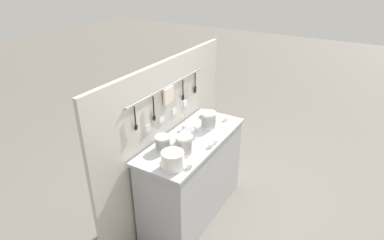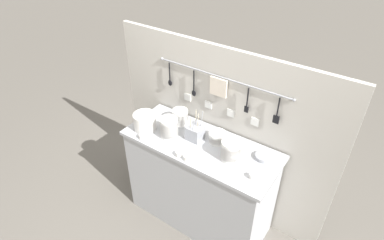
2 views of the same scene
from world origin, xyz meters
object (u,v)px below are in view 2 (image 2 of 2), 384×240
(bowl_stack_nested_right, at_px, (231,150))
(cup_beside_plates, at_px, (179,154))
(cup_back_left, at_px, (187,158))
(bowl_stack_back_corner, at_px, (217,137))
(bowl_stack_tall_left, at_px, (169,128))
(steel_mixing_bowl, at_px, (263,157))
(cutlery_caddy, at_px, (195,132))
(cup_back_right, at_px, (253,176))
(bowl_stack_wide_centre, at_px, (180,117))
(plate_stack, at_px, (145,122))
(cup_front_left, at_px, (142,137))

(bowl_stack_nested_right, bearing_deg, cup_beside_plates, -149.55)
(cup_back_left, bearing_deg, bowl_stack_back_corner, 77.53)
(bowl_stack_tall_left, xyz_separation_m, cup_back_left, (0.30, -0.16, -0.07))
(steel_mixing_bowl, relative_size, cutlery_caddy, 0.48)
(cup_beside_plates, bearing_deg, cup_back_right, 11.04)
(bowl_stack_wide_centre, relative_size, steel_mixing_bowl, 1.11)
(bowl_stack_wide_centre, height_order, cup_back_right, bowl_stack_wide_centre)
(plate_stack, height_order, cup_front_left, plate_stack)
(steel_mixing_bowl, height_order, cup_back_right, cup_back_right)
(bowl_stack_wide_centre, distance_m, bowl_stack_tall_left, 0.22)
(steel_mixing_bowl, height_order, cup_back_left, cup_back_left)
(steel_mixing_bowl, relative_size, cup_front_left, 2.53)
(cup_beside_plates, bearing_deg, bowl_stack_wide_centre, 125.13)
(bowl_stack_tall_left, bearing_deg, cutlery_caddy, 26.30)
(plate_stack, bearing_deg, steel_mixing_bowl, 13.02)
(bowl_stack_tall_left, relative_size, cutlery_caddy, 0.68)
(bowl_stack_nested_right, relative_size, bowl_stack_back_corner, 1.18)
(bowl_stack_tall_left, distance_m, cup_front_left, 0.25)
(bowl_stack_wide_centre, xyz_separation_m, cup_beside_plates, (0.26, -0.37, -0.05))
(steel_mixing_bowl, distance_m, cup_beside_plates, 0.68)
(cutlery_caddy, xyz_separation_m, cup_back_right, (0.62, -0.14, -0.04))
(steel_mixing_bowl, xyz_separation_m, cutlery_caddy, (-0.59, -0.10, 0.05))
(bowl_stack_back_corner, bearing_deg, cup_back_left, -102.47)
(bowl_stack_tall_left, xyz_separation_m, bowl_stack_back_corner, (0.38, 0.18, -0.04))
(plate_stack, relative_size, steel_mixing_bowl, 1.53)
(steel_mixing_bowl, height_order, cup_beside_plates, cup_beside_plates)
(bowl_stack_nested_right, relative_size, cutlery_caddy, 0.64)
(bowl_stack_tall_left, bearing_deg, cup_back_left, -28.15)
(bowl_stack_nested_right, bearing_deg, cup_back_right, -21.16)
(cup_back_left, bearing_deg, bowl_stack_tall_left, 151.85)
(bowl_stack_nested_right, height_order, cup_back_right, bowl_stack_nested_right)
(cup_beside_plates, bearing_deg, bowl_stack_back_corner, 65.08)
(bowl_stack_tall_left, distance_m, cup_beside_plates, 0.28)
(bowl_stack_nested_right, bearing_deg, cup_back_left, -142.46)
(bowl_stack_nested_right, relative_size, cup_front_left, 3.38)
(bowl_stack_tall_left, xyz_separation_m, cup_back_right, (0.82, -0.04, -0.07))
(bowl_stack_tall_left, bearing_deg, cup_back_right, -3.07)
(bowl_stack_wide_centre, xyz_separation_m, bowl_stack_nested_right, (0.62, -0.16, 0.02))
(bowl_stack_tall_left, distance_m, bowl_stack_nested_right, 0.58)
(cup_back_left, relative_size, cup_front_left, 1.00)
(bowl_stack_tall_left, height_order, cup_back_right, bowl_stack_tall_left)
(cup_back_right, bearing_deg, bowl_stack_nested_right, 158.84)
(bowl_stack_back_corner, bearing_deg, plate_stack, -161.19)
(cutlery_caddy, height_order, cup_back_right, cutlery_caddy)
(cutlery_caddy, bearing_deg, bowl_stack_wide_centre, 155.29)
(cutlery_caddy, bearing_deg, cup_back_left, -69.01)
(steel_mixing_bowl, bearing_deg, bowl_stack_nested_right, -144.05)
(cutlery_caddy, bearing_deg, cup_beside_plates, -85.73)
(plate_stack, xyz_separation_m, cup_front_left, (0.07, -0.13, -0.06))
(cup_back_left, bearing_deg, cutlery_caddy, 110.99)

